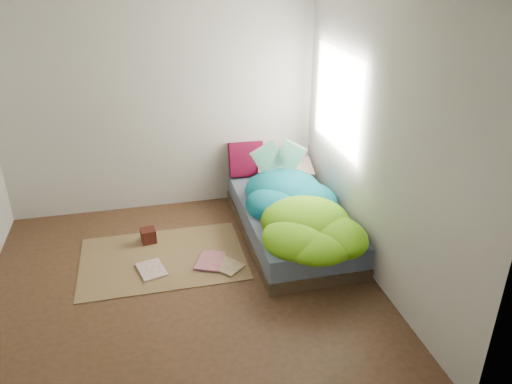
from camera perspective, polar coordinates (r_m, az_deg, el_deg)
ground at (r=4.64m, az=-8.27°, el=-10.99°), size 3.50×3.50×0.00m
room_walls at (r=3.91m, az=-9.60°, el=8.58°), size 3.54×3.54×2.62m
bed at (r=5.34m, az=3.93°, el=-3.28°), size 1.00×2.00×0.34m
duvet at (r=5.00m, az=4.78°, el=-1.04°), size 0.96×1.84×0.34m
rug at (r=5.09m, az=-10.60°, el=-7.47°), size 1.60×1.10×0.01m
pillow_floral at (r=5.93m, az=3.32°, el=2.46°), size 0.69×0.49×0.14m
pillow_magenta at (r=5.92m, az=-1.13°, el=3.79°), size 0.41×0.14×0.40m
open_book at (r=5.43m, az=2.66°, el=4.95°), size 0.50×0.13×0.30m
wooden_box at (r=5.34m, az=-12.21°, el=-4.88°), size 0.16×0.16×0.15m
floor_book_a at (r=4.88m, az=-13.14°, el=-9.03°), size 0.31×0.37×0.02m
floor_book_b at (r=4.97m, az=-6.68°, el=-7.74°), size 0.36×0.41×0.03m
floor_book_c at (r=4.80m, az=-4.38°, el=-9.02°), size 0.38×0.39×0.02m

